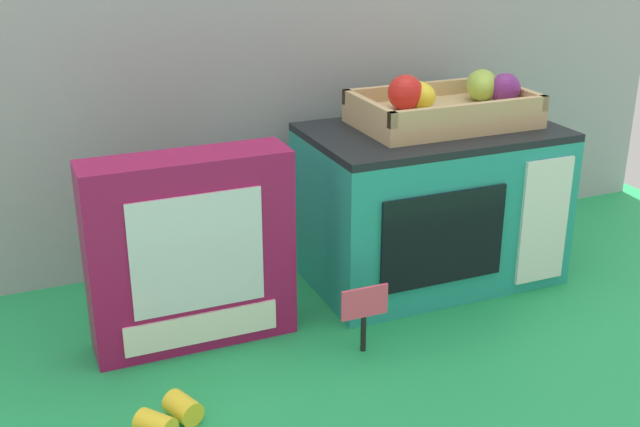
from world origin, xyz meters
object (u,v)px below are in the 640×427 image
(loose_toy_banana, at_px, (158,427))
(price_sign, at_px, (364,309))
(toy_microwave, at_px, (430,204))
(cookie_set_box, at_px, (191,252))
(food_groups_crate, at_px, (446,107))

(loose_toy_banana, bearing_deg, price_sign, 15.13)
(toy_microwave, bearing_deg, cookie_set_box, -172.06)
(food_groups_crate, xyz_separation_m, price_sign, (-0.24, -0.20, -0.22))
(toy_microwave, distance_m, price_sign, 0.28)
(food_groups_crate, bearing_deg, loose_toy_banana, -152.48)
(cookie_set_box, bearing_deg, price_sign, -30.78)
(toy_microwave, bearing_deg, food_groups_crate, 30.78)
(food_groups_crate, height_order, loose_toy_banana, food_groups_crate)
(price_sign, bearing_deg, loose_toy_banana, -164.87)
(cookie_set_box, relative_size, loose_toy_banana, 2.40)
(price_sign, bearing_deg, food_groups_crate, 40.22)
(toy_microwave, bearing_deg, price_sign, -138.55)
(food_groups_crate, distance_m, cookie_set_box, 0.48)
(toy_microwave, xyz_separation_m, food_groups_crate, (0.03, 0.02, 0.16))
(cookie_set_box, bearing_deg, loose_toy_banana, -115.47)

